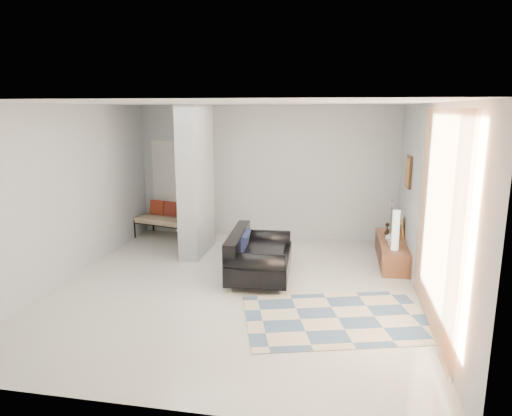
# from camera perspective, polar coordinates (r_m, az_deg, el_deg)

# --- Properties ---
(floor) EXTENTS (6.00, 6.00, 0.00)m
(floor) POSITION_cam_1_polar(r_m,az_deg,el_deg) (7.22, -2.68, -9.85)
(floor) COLOR beige
(floor) RESTS_ON ground
(ceiling) EXTENTS (6.00, 6.00, 0.00)m
(ceiling) POSITION_cam_1_polar(r_m,az_deg,el_deg) (6.69, -2.93, 12.97)
(ceiling) COLOR white
(ceiling) RESTS_ON wall_back
(wall_back) EXTENTS (6.00, 0.00, 6.00)m
(wall_back) POSITION_cam_1_polar(r_m,az_deg,el_deg) (9.72, 1.24, 4.50)
(wall_back) COLOR #B5B8BA
(wall_back) RESTS_ON ground
(wall_front) EXTENTS (6.00, 0.00, 6.00)m
(wall_front) POSITION_cam_1_polar(r_m,az_deg,el_deg) (4.05, -12.58, -7.03)
(wall_front) COLOR #B5B8BA
(wall_front) RESTS_ON ground
(wall_left) EXTENTS (0.00, 6.00, 6.00)m
(wall_left) POSITION_cam_1_polar(r_m,az_deg,el_deg) (7.90, -22.62, 1.73)
(wall_left) COLOR #B5B8BA
(wall_left) RESTS_ON ground
(wall_right) EXTENTS (0.00, 6.00, 6.00)m
(wall_right) POSITION_cam_1_polar(r_m,az_deg,el_deg) (6.75, 20.57, 0.23)
(wall_right) COLOR #B5B8BA
(wall_right) RESTS_ON ground
(partition_column) EXTENTS (0.35, 1.20, 2.80)m
(partition_column) POSITION_cam_1_polar(r_m,az_deg,el_deg) (8.63, -7.51, 3.40)
(partition_column) COLOR #AEB2B5
(partition_column) RESTS_ON floor
(hallway_door) EXTENTS (0.85, 0.06, 2.04)m
(hallway_door) POSITION_cam_1_polar(r_m,az_deg,el_deg) (10.28, -10.45, 2.58)
(hallway_door) COLOR silver
(hallway_door) RESTS_ON floor
(curtain) EXTENTS (0.00, 2.55, 2.55)m
(curtain) POSITION_cam_1_polar(r_m,az_deg,el_deg) (5.62, 21.78, -1.65)
(curtain) COLOR #F78B41
(curtain) RESTS_ON wall_right
(wall_art) EXTENTS (0.04, 0.45, 0.55)m
(wall_art) POSITION_cam_1_polar(r_m,az_deg,el_deg) (8.36, 18.53, 4.31)
(wall_art) COLOR #3E2610
(wall_art) RESTS_ON wall_right
(media_console) EXTENTS (0.45, 1.74, 0.80)m
(media_console) POSITION_cam_1_polar(r_m,az_deg,el_deg) (8.64, 16.56, -5.14)
(media_console) COLOR brown
(media_console) RESTS_ON floor
(loveseat) EXTENTS (1.05, 1.68, 0.76)m
(loveseat) POSITION_cam_1_polar(r_m,az_deg,el_deg) (7.51, 0.06, -6.06)
(loveseat) COLOR silver
(loveseat) RESTS_ON floor
(daybed) EXTENTS (1.72, 1.04, 0.77)m
(daybed) POSITION_cam_1_polar(r_m,az_deg,el_deg) (9.91, -10.31, -1.31)
(daybed) COLOR black
(daybed) RESTS_ON floor
(area_rug) EXTENTS (2.76, 2.21, 0.01)m
(area_rug) POSITION_cam_1_polar(r_m,az_deg,el_deg) (6.31, 10.17, -13.39)
(area_rug) COLOR beige
(area_rug) RESTS_ON floor
(cylinder_lamp) EXTENTS (0.12, 0.12, 0.68)m
(cylinder_lamp) POSITION_cam_1_polar(r_m,az_deg,el_deg) (7.95, 17.06, -2.68)
(cylinder_lamp) COLOR white
(cylinder_lamp) RESTS_ON media_console
(bronze_figurine) EXTENTS (0.12, 0.12, 0.22)m
(bronze_figurine) POSITION_cam_1_polar(r_m,az_deg,el_deg) (8.97, 16.08, -2.47)
(bronze_figurine) COLOR black
(bronze_figurine) RESTS_ON media_console
(vase) EXTENTS (0.16, 0.16, 0.17)m
(vase) POSITION_cam_1_polar(r_m,az_deg,el_deg) (8.50, 16.38, -3.46)
(vase) COLOR silver
(vase) RESTS_ON media_console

